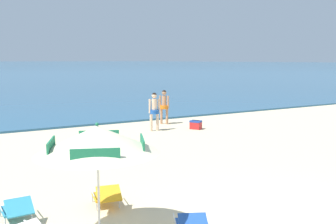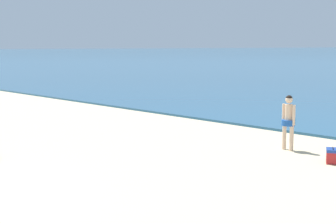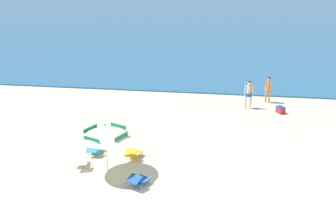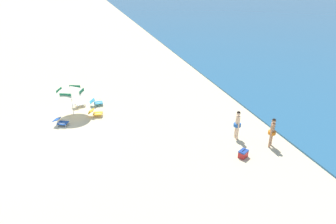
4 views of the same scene
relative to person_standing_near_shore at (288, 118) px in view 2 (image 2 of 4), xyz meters
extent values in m
cylinder|color=beige|center=(0.15, -0.02, -0.57)|extent=(0.12, 0.12, 0.84)
cylinder|color=beige|center=(-0.15, 0.02, -0.57)|extent=(0.12, 0.12, 0.84)
cylinder|color=#1E51A3|center=(0.00, 0.00, -0.13)|extent=(0.42, 0.42, 0.18)
cylinder|color=beige|center=(0.00, 0.00, 0.14)|extent=(0.23, 0.23, 0.60)
cylinder|color=beige|center=(0.21, -0.03, 0.13)|extent=(0.09, 0.09, 0.63)
cylinder|color=beige|center=(-0.21, 0.03, 0.13)|extent=(0.09, 0.09, 0.63)
sphere|color=beige|center=(0.00, 0.00, 0.59)|extent=(0.23, 0.23, 0.23)
sphere|color=black|center=(0.00, 0.00, 0.62)|extent=(0.21, 0.21, 0.21)
cube|color=red|center=(1.85, -0.59, -0.83)|extent=(0.54, 0.59, 0.32)
cube|color=navy|center=(1.85, -0.59, -0.63)|extent=(0.55, 0.60, 0.08)
cylinder|color=black|center=(1.85, -0.59, -0.58)|extent=(0.19, 0.30, 0.02)
camera|label=1|loc=(-8.17, -15.21, 2.17)|focal=41.79mm
camera|label=2|loc=(8.69, -13.31, 2.25)|focal=53.98mm
camera|label=3|loc=(-1.67, -20.93, 6.00)|focal=37.98mm
camera|label=4|loc=(12.99, -7.93, 7.62)|focal=31.39mm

